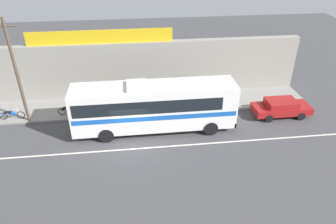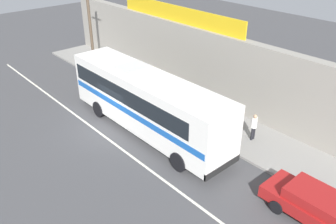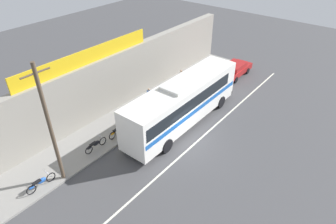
# 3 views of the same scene
# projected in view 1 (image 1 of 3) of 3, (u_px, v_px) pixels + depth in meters

# --- Properties ---
(ground_plane) EXTENTS (70.00, 70.00, 0.00)m
(ground_plane) POSITION_uv_depth(u_px,v_px,m) (131.00, 142.00, 21.73)
(ground_plane) COLOR #444447
(sidewalk_slab) EXTENTS (30.00, 3.60, 0.14)m
(sidewalk_slab) POSITION_uv_depth(u_px,v_px,m) (130.00, 105.00, 26.14)
(sidewalk_slab) COLOR gray
(sidewalk_slab) RESTS_ON ground_plane
(storefront_facade) EXTENTS (30.00, 0.70, 4.80)m
(storefront_facade) POSITION_uv_depth(u_px,v_px,m) (127.00, 70.00, 26.81)
(storefront_facade) COLOR gray
(storefront_facade) RESTS_ON ground_plane
(storefront_billboard) EXTENTS (11.71, 0.12, 1.10)m
(storefront_billboard) POSITION_uv_depth(u_px,v_px,m) (100.00, 37.00, 25.11)
(storefront_billboard) COLOR gold
(storefront_billboard) RESTS_ON storefront_facade
(road_center_stripe) EXTENTS (30.00, 0.14, 0.01)m
(road_center_stripe) POSITION_uv_depth(u_px,v_px,m) (131.00, 149.00, 21.04)
(road_center_stripe) COLOR silver
(road_center_stripe) RESTS_ON ground_plane
(intercity_bus) EXTENTS (11.56, 2.61, 3.78)m
(intercity_bus) POSITION_uv_depth(u_px,v_px,m) (153.00, 105.00, 22.10)
(intercity_bus) COLOR white
(intercity_bus) RESTS_ON ground_plane
(parked_car) EXTENTS (4.47, 1.87, 1.37)m
(parked_car) POSITION_uv_depth(u_px,v_px,m) (281.00, 107.00, 24.50)
(parked_car) COLOR maroon
(parked_car) RESTS_ON ground_plane
(utility_pole) EXTENTS (1.60, 0.22, 7.82)m
(utility_pole) POSITION_uv_depth(u_px,v_px,m) (16.00, 71.00, 21.96)
(utility_pole) COLOR brown
(utility_pole) RESTS_ON sidewalk_slab
(motorcycle_orange) EXTENTS (1.87, 0.56, 0.94)m
(motorcycle_orange) POSITION_uv_depth(u_px,v_px,m) (96.00, 108.00, 24.71)
(motorcycle_orange) COLOR black
(motorcycle_orange) RESTS_ON sidewalk_slab
(motorcycle_red) EXTENTS (1.91, 0.56, 0.94)m
(motorcycle_red) POSITION_uv_depth(u_px,v_px,m) (11.00, 114.00, 23.93)
(motorcycle_red) COLOR black
(motorcycle_red) RESTS_ON sidewalk_slab
(motorcycle_purple) EXTENTS (1.85, 0.56, 0.94)m
(motorcycle_purple) POSITION_uv_depth(u_px,v_px,m) (69.00, 110.00, 24.54)
(motorcycle_purple) COLOR black
(motorcycle_purple) RESTS_ON sidewalk_slab
(pedestrian_by_curb) EXTENTS (0.30, 0.48, 1.61)m
(pedestrian_by_curb) POSITION_uv_depth(u_px,v_px,m) (153.00, 94.00, 25.81)
(pedestrian_by_curb) COLOR black
(pedestrian_by_curb) RESTS_ON sidewalk_slab
(pedestrian_far_left) EXTENTS (0.30, 0.48, 1.59)m
(pedestrian_far_left) POSITION_uv_depth(u_px,v_px,m) (207.00, 91.00, 26.31)
(pedestrian_far_left) COLOR black
(pedestrian_far_left) RESTS_ON sidewalk_slab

